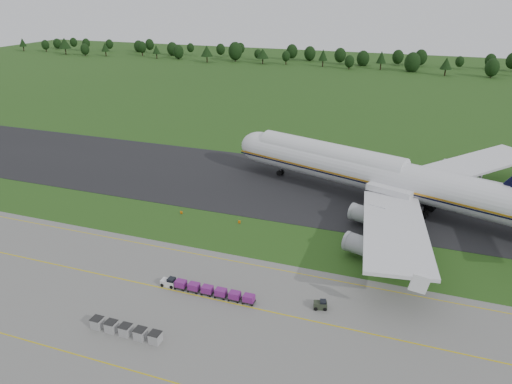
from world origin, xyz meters
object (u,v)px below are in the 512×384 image
at_px(baggage_train, 206,289).
at_px(edge_markers, 210,217).
at_px(uld_row, 126,330).
at_px(utility_cart, 320,305).
at_px(aircraft, 378,173).

bearing_deg(baggage_train, edge_markers, 113.68).
height_order(uld_row, edge_markers, uld_row).
height_order(utility_cart, edge_markers, utility_cart).
relative_size(aircraft, utility_cart, 36.24).
relative_size(baggage_train, edge_markers, 1.16).
bearing_deg(baggage_train, uld_row, -115.46).
relative_size(aircraft, baggage_train, 5.05).
xyz_separation_m(aircraft, edge_markers, (-31.84, -21.84, -6.36)).
distance_m(baggage_train, utility_cart, 18.39).
distance_m(uld_row, edge_markers, 39.22).
xyz_separation_m(utility_cart, edge_markers, (-29.52, 23.31, -0.33)).
distance_m(aircraft, edge_markers, 39.14).
bearing_deg(baggage_train, utility_cart, 7.72).
bearing_deg(baggage_train, aircraft, 66.67).
relative_size(utility_cart, edge_markers, 0.16).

